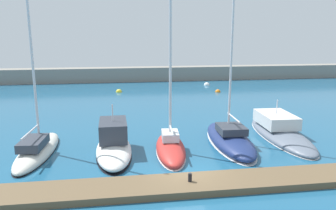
% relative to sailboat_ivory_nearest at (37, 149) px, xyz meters
% --- Properties ---
extents(ground_plane, '(120.00, 120.00, 0.00)m').
position_rel_sailboat_ivory_nearest_xyz_m(ground_plane, '(9.14, -4.64, -0.38)').
color(ground_plane, '#1E567A').
extents(dock_pier, '(24.37, 2.31, 0.37)m').
position_rel_sailboat_ivory_nearest_xyz_m(dock_pier, '(9.14, -6.19, -0.19)').
color(dock_pier, brown).
rests_on(dock_pier, ground_plane).
extents(breakwater_seawall, '(108.00, 2.57, 2.26)m').
position_rel_sailboat_ivory_nearest_xyz_m(breakwater_seawall, '(9.14, 32.44, 0.75)').
color(breakwater_seawall, gray).
rests_on(breakwater_seawall, ground_plane).
extents(sailboat_ivory_nearest, '(2.50, 7.69, 14.83)m').
position_rel_sailboat_ivory_nearest_xyz_m(sailboat_ivory_nearest, '(0.00, 0.00, 0.00)').
color(sailboat_ivory_nearest, silver).
rests_on(sailboat_ivory_nearest, ground_plane).
extents(motorboat_white_second, '(2.45, 6.84, 3.50)m').
position_rel_sailboat_ivory_nearest_xyz_m(motorboat_white_second, '(4.99, -0.58, 0.24)').
color(motorboat_white_second, white).
rests_on(motorboat_white_second, ground_plane).
extents(sailboat_red_third, '(2.38, 6.48, 10.86)m').
position_rel_sailboat_ivory_nearest_xyz_m(sailboat_red_third, '(8.75, -0.88, -0.02)').
color(sailboat_red_third, '#B72D28').
rests_on(sailboat_red_third, ground_plane).
extents(sailboat_navy_fourth, '(2.87, 8.37, 14.57)m').
position_rel_sailboat_ivory_nearest_xyz_m(sailboat_navy_fourth, '(13.23, 0.13, 0.05)').
color(sailboat_navy_fourth, navy).
rests_on(sailboat_navy_fourth, ground_plane).
extents(motorboat_slate_fifth, '(3.21, 9.73, 3.05)m').
position_rel_sailboat_ivory_nearest_xyz_m(motorboat_slate_fifth, '(17.63, 1.32, 0.01)').
color(motorboat_slate_fifth, slate).
rests_on(motorboat_slate_fifth, ground_plane).
extents(mooring_buoy_yellow, '(0.81, 0.81, 0.81)m').
position_rel_sailboat_ivory_nearest_xyz_m(mooring_buoy_yellow, '(5.34, 22.48, -0.38)').
color(mooring_buoy_yellow, yellow).
rests_on(mooring_buoy_yellow, ground_plane).
extents(mooring_buoy_white, '(0.86, 0.86, 0.86)m').
position_rel_sailboat_ivory_nearest_xyz_m(mooring_buoy_white, '(18.54, 26.52, -0.38)').
color(mooring_buoy_white, white).
rests_on(mooring_buoy_white, ground_plane).
extents(mooring_buoy_orange, '(0.73, 0.73, 0.73)m').
position_rel_sailboat_ivory_nearest_xyz_m(mooring_buoy_orange, '(18.50, 20.59, -0.38)').
color(mooring_buoy_orange, orange).
rests_on(mooring_buoy_orange, ground_plane).
extents(dock_bollard, '(0.20, 0.20, 0.44)m').
position_rel_sailboat_ivory_nearest_xyz_m(dock_bollard, '(8.95, -6.19, 0.21)').
color(dock_bollard, black).
rests_on(dock_bollard, dock_pier).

